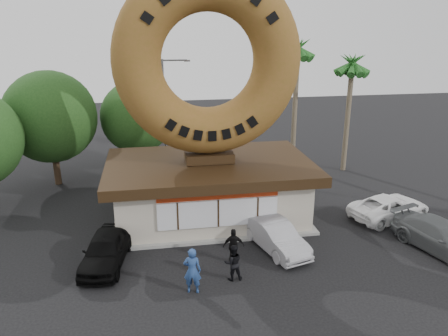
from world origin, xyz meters
TOP-DOWN VIEW (x-y plane):
  - ground at (0.00, 0.00)m, footprint 90.00×90.00m
  - donut_shop at (0.00, 5.98)m, footprint 11.20×7.20m
  - giant_donut at (0.00, 6.00)m, footprint 9.69×2.47m
  - tree_west at (-9.50, 13.00)m, footprint 6.00×6.00m
  - tree_mid at (-4.00, 15.00)m, footprint 5.20×5.20m
  - palm_near at (7.50, 14.00)m, footprint 2.60×2.60m
  - palm_far at (11.00, 12.50)m, footprint 2.60×2.60m
  - street_lamp at (-1.86, 16.00)m, footprint 2.11×0.20m
  - person_left at (-1.72, -1.16)m, footprint 0.81×0.63m
  - person_center at (0.09, -0.54)m, footprint 0.79×0.62m
  - person_right at (0.38, 0.88)m, footprint 1.01×0.51m
  - car_black at (-5.38, 1.66)m, footprint 2.43×4.59m
  - car_silver at (2.62, 1.70)m, footprint 2.61×4.51m
  - car_grey at (10.45, 0.14)m, footprint 3.52×5.49m
  - car_white at (9.92, 4.06)m, footprint 5.22×3.51m

SIDE VIEW (x-z plane):
  - ground at x=0.00m, z-range 0.00..0.00m
  - car_white at x=9.92m, z-range 0.00..1.33m
  - car_silver at x=2.62m, z-range 0.00..1.41m
  - car_grey at x=10.45m, z-range 0.00..1.48m
  - car_black at x=-5.38m, z-range 0.00..1.49m
  - person_center at x=0.09m, z-range 0.00..1.62m
  - person_right at x=0.38m, z-range 0.00..1.66m
  - person_left at x=-1.72m, z-range 0.00..1.99m
  - donut_shop at x=0.00m, z-range -0.13..3.67m
  - tree_mid at x=-4.00m, z-range 0.70..7.33m
  - street_lamp at x=-1.86m, z-range 0.48..8.48m
  - tree_west at x=-9.50m, z-range 0.82..8.47m
  - palm_far at x=11.00m, z-range 3.11..11.86m
  - palm_near at x=7.50m, z-range 3.54..13.29m
  - giant_donut at x=0.00m, z-range 3.80..13.49m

